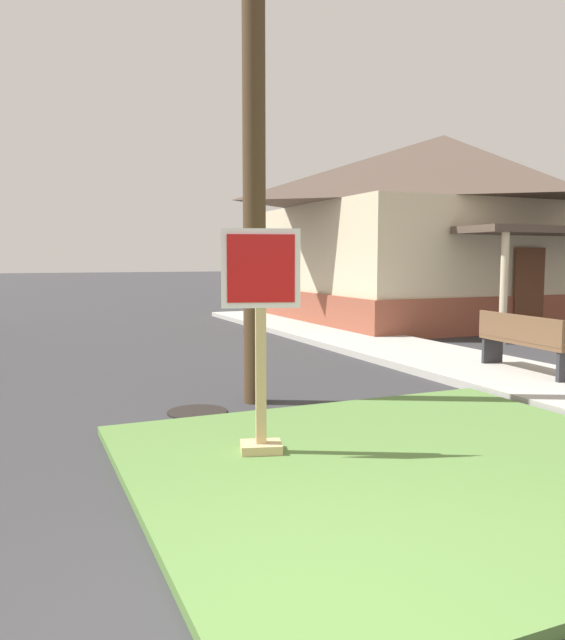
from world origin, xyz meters
The scene contains 6 objects.
grass_corner_patch centered at (1.89, 1.90, 0.04)m, with size 4.76×4.41×0.08m, color #567F3D.
sidewalk_strip centered at (5.47, 6.67, 0.06)m, with size 2.20×19.09×0.12m, color #B2AFA8.
stop_sign centered at (0.74, 2.67, 1.01)m, with size 0.66×0.37×1.97m.
manhole_cover centered at (0.68, 4.57, 0.01)m, with size 0.70×0.70×0.02m, color black.
street_bench centered at (5.66, 4.58, 0.59)m, with size 0.54×1.79×0.85m.
corner_house centered at (10.07, 12.29, 2.70)m, with size 8.98×8.29×5.26m.
Camera 1 is at (-1.19, -2.31, 1.79)m, focal length 34.67 mm.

